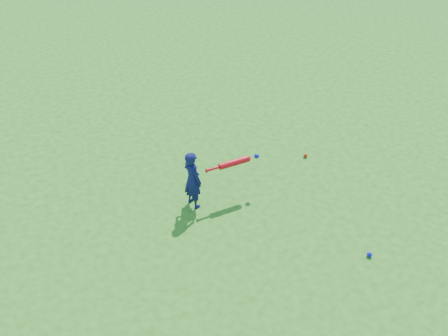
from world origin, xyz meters
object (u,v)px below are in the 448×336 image
(child, at_px, (192,179))
(ground_ball_red, at_px, (306,155))
(bat_swing, at_px, (236,162))
(ground_ball_blue, at_px, (369,255))

(child, bearing_deg, ground_ball_red, -96.88)
(child, height_order, bat_swing, child)
(child, height_order, ground_ball_blue, child)
(child, distance_m, ground_ball_red, 2.21)
(ground_ball_red, height_order, ground_ball_blue, ground_ball_blue)
(child, xyz_separation_m, ground_ball_red, (2.07, 0.65, -0.43))
(ground_ball_red, bearing_deg, ground_ball_blue, -92.01)
(child, distance_m, ground_ball_blue, 2.61)
(bat_swing, bearing_deg, child, 175.36)
(child, relative_size, ground_ball_red, 14.08)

